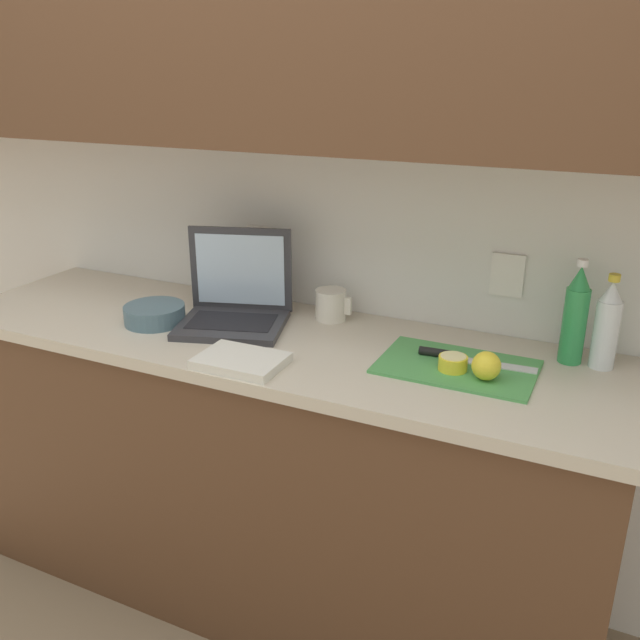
{
  "coord_description": "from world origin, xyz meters",
  "views": [
    {
      "loc": [
        0.9,
        -1.55,
        1.63
      ],
      "look_at": [
        0.17,
        -0.01,
        0.99
      ],
      "focal_mm": 38.0,
      "sensor_mm": 36.0,
      "label": 1
    }
  ],
  "objects_px": {
    "measuring_cup": "(331,305)",
    "bowl_white": "(155,314)",
    "cutting_board": "(457,367)",
    "lemon_half_cut": "(453,363)",
    "bottle_green_soda": "(575,316)",
    "laptop": "(236,302)",
    "knife": "(456,356)",
    "lemon_whole_beside": "(486,366)",
    "bottle_oil_tall": "(607,326)"
  },
  "relations": [
    {
      "from": "lemon_half_cut",
      "to": "bowl_white",
      "type": "bearing_deg",
      "value": -177.55
    },
    {
      "from": "bottle_oil_tall",
      "to": "lemon_whole_beside",
      "type": "bearing_deg",
      "value": -138.72
    },
    {
      "from": "bottle_oil_tall",
      "to": "bottle_green_soda",
      "type": "bearing_deg",
      "value": -180.0
    },
    {
      "from": "cutting_board",
      "to": "bottle_green_soda",
      "type": "bearing_deg",
      "value": 33.4
    },
    {
      "from": "bottle_green_soda",
      "to": "bowl_white",
      "type": "bearing_deg",
      "value": -168.42
    },
    {
      "from": "bottle_green_soda",
      "to": "lemon_whole_beside",
      "type": "bearing_deg",
      "value": -128.15
    },
    {
      "from": "cutting_board",
      "to": "measuring_cup",
      "type": "bearing_deg",
      "value": 157.18
    },
    {
      "from": "lemon_whole_beside",
      "to": "bottle_oil_tall",
      "type": "distance_m",
      "value": 0.34
    },
    {
      "from": "lemon_whole_beside",
      "to": "bottle_oil_tall",
      "type": "xyz_separation_m",
      "value": [
        0.25,
        0.22,
        0.07
      ]
    },
    {
      "from": "measuring_cup",
      "to": "bowl_white",
      "type": "relative_size",
      "value": 0.63
    },
    {
      "from": "lemon_half_cut",
      "to": "bottle_green_soda",
      "type": "relative_size",
      "value": 0.26
    },
    {
      "from": "cutting_board",
      "to": "bottle_oil_tall",
      "type": "distance_m",
      "value": 0.39
    },
    {
      "from": "cutting_board",
      "to": "knife",
      "type": "distance_m",
      "value": 0.04
    },
    {
      "from": "cutting_board",
      "to": "bottle_oil_tall",
      "type": "relative_size",
      "value": 1.59
    },
    {
      "from": "bottle_green_soda",
      "to": "bottle_oil_tall",
      "type": "distance_m",
      "value": 0.08
    },
    {
      "from": "lemon_half_cut",
      "to": "bowl_white",
      "type": "relative_size",
      "value": 0.4
    },
    {
      "from": "bottle_oil_tall",
      "to": "measuring_cup",
      "type": "bearing_deg",
      "value": 178.76
    },
    {
      "from": "knife",
      "to": "bowl_white",
      "type": "relative_size",
      "value": 1.68
    },
    {
      "from": "laptop",
      "to": "cutting_board",
      "type": "distance_m",
      "value": 0.69
    },
    {
      "from": "bowl_white",
      "to": "bottle_green_soda",
      "type": "bearing_deg",
      "value": 11.58
    },
    {
      "from": "cutting_board",
      "to": "knife",
      "type": "relative_size",
      "value": 1.29
    },
    {
      "from": "cutting_board",
      "to": "lemon_half_cut",
      "type": "relative_size",
      "value": 5.41
    },
    {
      "from": "lemon_whole_beside",
      "to": "bowl_white",
      "type": "xyz_separation_m",
      "value": [
        -0.98,
        -0.02,
        -0.02
      ]
    },
    {
      "from": "lemon_half_cut",
      "to": "bowl_white",
      "type": "xyz_separation_m",
      "value": [
        -0.9,
        -0.04,
        0.0
      ]
    },
    {
      "from": "laptop",
      "to": "bottle_oil_tall",
      "type": "xyz_separation_m",
      "value": [
        1.01,
        0.13,
        0.05
      ]
    },
    {
      "from": "laptop",
      "to": "lemon_half_cut",
      "type": "distance_m",
      "value": 0.69
    },
    {
      "from": "lemon_whole_beside",
      "to": "bowl_white",
      "type": "bearing_deg",
      "value": -178.88
    },
    {
      "from": "bottle_green_soda",
      "to": "measuring_cup",
      "type": "distance_m",
      "value": 0.69
    },
    {
      "from": "bottle_green_soda",
      "to": "bottle_oil_tall",
      "type": "xyz_separation_m",
      "value": [
        0.08,
        0.0,
        -0.01
      ]
    },
    {
      "from": "laptop",
      "to": "knife",
      "type": "bearing_deg",
      "value": -17.89
    },
    {
      "from": "knife",
      "to": "bottle_green_soda",
      "type": "distance_m",
      "value": 0.32
    },
    {
      "from": "lemon_half_cut",
      "to": "lemon_whole_beside",
      "type": "bearing_deg",
      "value": -12.53
    },
    {
      "from": "lemon_whole_beside",
      "to": "bowl_white",
      "type": "height_order",
      "value": "lemon_whole_beside"
    },
    {
      "from": "bottle_green_soda",
      "to": "bowl_white",
      "type": "xyz_separation_m",
      "value": [
        -1.15,
        -0.24,
        -0.1
      ]
    },
    {
      "from": "laptop",
      "to": "knife",
      "type": "distance_m",
      "value": 0.67
    },
    {
      "from": "lemon_half_cut",
      "to": "bottle_oil_tall",
      "type": "distance_m",
      "value": 0.4
    },
    {
      "from": "knife",
      "to": "measuring_cup",
      "type": "bearing_deg",
      "value": 157.24
    },
    {
      "from": "bottle_oil_tall",
      "to": "knife",
      "type": "bearing_deg",
      "value": -158.9
    },
    {
      "from": "measuring_cup",
      "to": "bowl_white",
      "type": "height_order",
      "value": "measuring_cup"
    },
    {
      "from": "knife",
      "to": "bowl_white",
      "type": "height_order",
      "value": "bowl_white"
    },
    {
      "from": "laptop",
      "to": "bottle_green_soda",
      "type": "bearing_deg",
      "value": -9.72
    },
    {
      "from": "lemon_half_cut",
      "to": "bottle_green_soda",
      "type": "bearing_deg",
      "value": 37.64
    },
    {
      "from": "laptop",
      "to": "cutting_board",
      "type": "xyz_separation_m",
      "value": [
        0.68,
        -0.04,
        -0.06
      ]
    },
    {
      "from": "knife",
      "to": "measuring_cup",
      "type": "height_order",
      "value": "measuring_cup"
    },
    {
      "from": "measuring_cup",
      "to": "bottle_oil_tall",
      "type": "bearing_deg",
      "value": -1.24
    },
    {
      "from": "lemon_half_cut",
      "to": "measuring_cup",
      "type": "xyz_separation_m",
      "value": [
        -0.43,
        0.21,
        0.02
      ]
    },
    {
      "from": "bowl_white",
      "to": "bottle_oil_tall",
      "type": "bearing_deg",
      "value": 10.87
    },
    {
      "from": "cutting_board",
      "to": "measuring_cup",
      "type": "height_order",
      "value": "measuring_cup"
    },
    {
      "from": "measuring_cup",
      "to": "bowl_white",
      "type": "bearing_deg",
      "value": -151.37
    },
    {
      "from": "bottle_green_soda",
      "to": "measuring_cup",
      "type": "bearing_deg",
      "value": 178.62
    }
  ]
}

